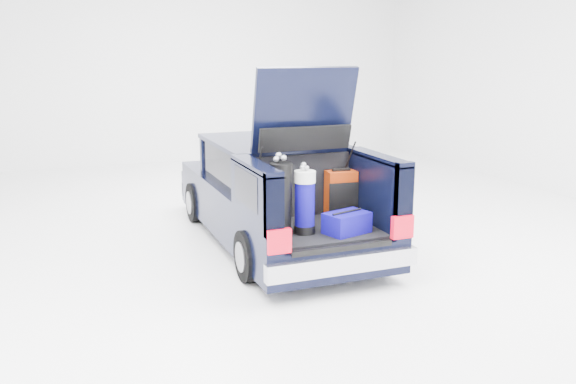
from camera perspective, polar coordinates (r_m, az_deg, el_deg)
name	(u,v)px	position (r m, az deg, el deg)	size (l,w,h in m)	color
ground	(275,241)	(8.73, -1.19, -4.61)	(14.00, 14.00, 0.00)	white
car	(273,194)	(8.65, -1.45, -0.16)	(1.87, 4.65, 2.47)	black
red_suitcase	(341,194)	(7.71, 4.98, -0.17)	(0.39, 0.27, 0.62)	maroon
black_golf_bag	(280,199)	(6.88, -0.72, -0.61)	(0.34, 0.36, 0.93)	black
blue_golf_bag	(305,202)	(6.94, 1.57, -0.90)	(0.25, 0.25, 0.83)	black
blue_duffel	(347,223)	(7.05, 5.53, -2.87)	(0.57, 0.46, 0.26)	#0C0571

